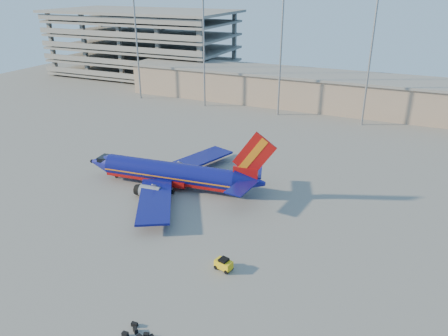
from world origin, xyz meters
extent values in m
plane|color=slate|center=(0.00, 0.00, 0.00)|extent=(220.00, 220.00, 0.00)
cube|color=gray|center=(10.00, 58.00, 4.00)|extent=(120.00, 15.00, 8.00)
cube|color=slate|center=(10.00, 58.00, 8.20)|extent=(122.00, 16.00, 0.60)
cube|color=slate|center=(-62.00, 74.00, 1.00)|extent=(60.00, 30.00, 0.70)
cube|color=slate|center=(-62.00, 74.00, 5.20)|extent=(60.00, 30.00, 0.70)
cube|color=slate|center=(-62.00, 74.00, 9.40)|extent=(60.00, 30.00, 0.70)
cube|color=slate|center=(-62.00, 74.00, 13.60)|extent=(60.00, 30.00, 0.70)
cube|color=slate|center=(-62.00, 74.00, 17.80)|extent=(60.00, 30.00, 0.70)
cube|color=slate|center=(-62.00, 74.00, 21.00)|extent=(62.00, 32.00, 0.80)
cube|color=slate|center=(-62.00, 87.00, 10.50)|extent=(1.20, 1.20, 21.00)
cylinder|color=gray|center=(-45.00, 46.00, 14.00)|extent=(0.44, 0.44, 28.00)
cylinder|color=gray|center=(-25.00, 46.00, 14.00)|extent=(0.44, 0.44, 28.00)
cylinder|color=gray|center=(-5.00, 46.00, 14.00)|extent=(0.44, 0.44, 28.00)
cylinder|color=gray|center=(15.00, 46.00, 14.00)|extent=(0.44, 0.44, 28.00)
cylinder|color=navy|center=(-8.39, 0.15, 2.43)|extent=(21.85, 5.37, 3.34)
cube|color=#A30E0D|center=(-8.39, 0.15, 1.58)|extent=(21.80, 4.74, 1.17)
cube|color=orange|center=(-8.39, 0.15, 2.21)|extent=(21.86, 5.40, 0.20)
cone|color=navy|center=(-21.05, -1.05, 2.43)|extent=(4.09, 3.68, 3.34)
cube|color=black|center=(-19.88, -0.94, 3.29)|extent=(2.38, 2.54, 0.72)
cone|color=navy|center=(4.71, 1.40, 2.75)|extent=(4.98, 3.76, 3.34)
cube|color=#A30E0D|center=(3.99, 1.33, 3.97)|extent=(3.82, 0.85, 1.98)
cube|color=#A30E0D|center=(5.25, 1.45, 7.12)|extent=(6.62, 0.91, 7.19)
cube|color=orange|center=(5.07, 1.43, 7.12)|extent=(4.42, 0.79, 5.64)
cube|color=navy|center=(4.06, 4.42, 3.25)|extent=(4.31, 6.31, 0.20)
cube|color=navy|center=(4.64, -1.69, 3.25)|extent=(3.35, 6.04, 0.20)
cube|color=navy|center=(-7.80, 8.18, 1.62)|extent=(8.72, 14.68, 0.32)
cube|color=navy|center=(-6.29, -7.62, 1.62)|extent=(10.79, 14.39, 0.32)
cube|color=#A30E0D|center=(-7.94, 0.20, 1.22)|extent=(5.72, 4.01, 0.90)
cylinder|color=gray|center=(-9.91, 4.72, 1.04)|extent=(3.41, 2.19, 1.89)
cylinder|color=gray|center=(-9.02, -4.62, 1.04)|extent=(3.41, 2.19, 1.89)
cylinder|color=gray|center=(-18.26, -0.79, 0.50)|extent=(0.24, 0.24, 0.99)
cylinder|color=black|center=(-18.26, -0.79, 0.29)|extent=(0.60, 0.28, 0.58)
cylinder|color=black|center=(-7.27, 2.61, 0.38)|extent=(0.80, 0.57, 0.76)
cylinder|color=black|center=(-6.82, -2.05, 0.38)|extent=(0.80, 0.57, 0.76)
cube|color=yellow|center=(8.38, -16.39, 0.70)|extent=(2.17, 1.55, 0.94)
cube|color=black|center=(8.38, -16.39, 1.27)|extent=(1.15, 1.22, 0.33)
cylinder|color=black|center=(7.76, -15.72, 0.24)|extent=(0.51, 0.28, 0.49)
cylinder|color=black|center=(7.53, -16.72, 0.24)|extent=(0.51, 0.28, 0.49)
cylinder|color=black|center=(9.22, -16.07, 0.24)|extent=(0.51, 0.28, 0.49)
cylinder|color=black|center=(8.99, -17.07, 0.24)|extent=(0.51, 0.28, 0.49)
cube|color=black|center=(4.24, -29.51, 0.26)|extent=(0.59, 0.41, 0.53)
cube|color=black|center=(4.23, -28.00, 0.20)|extent=(0.66, 0.38, 0.40)
cube|color=black|center=(4.78, -28.65, 0.24)|extent=(0.63, 0.57, 0.49)
cube|color=black|center=(6.05, -28.74, 0.23)|extent=(0.60, 0.50, 0.46)
camera|label=1|loc=(25.24, -54.02, 30.46)|focal=35.00mm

